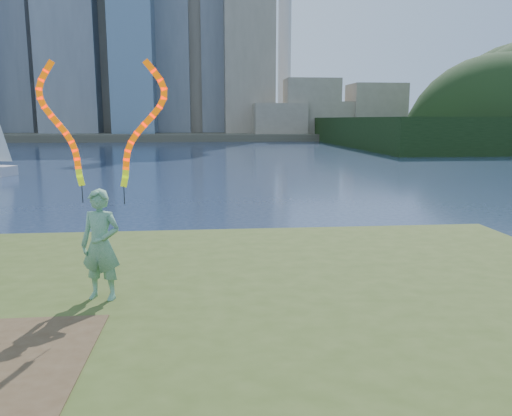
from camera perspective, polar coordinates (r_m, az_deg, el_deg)
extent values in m
plane|color=#1A2742|center=(9.91, -10.85, -12.44)|extent=(320.00, 320.00, 0.00)
cube|color=#3B4B1B|center=(7.60, -12.66, -18.60)|extent=(20.00, 18.00, 0.30)
cube|color=#3B4B1B|center=(7.75, -12.46, -15.92)|extent=(17.00, 15.00, 0.30)
cube|color=#3B4B1B|center=(7.83, -12.35, -13.63)|extent=(14.00, 12.00, 0.30)
cube|color=#4D4839|center=(104.17, -6.15, 8.33)|extent=(320.00, 40.00, 1.20)
imported|color=#1B743F|center=(8.64, -17.31, -4.05)|extent=(0.77, 0.61, 1.85)
cylinder|color=black|center=(8.75, -19.23, 1.53)|extent=(0.02, 0.02, 0.30)
cylinder|color=black|center=(8.41, -14.83, 1.43)|extent=(0.02, 0.02, 0.30)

